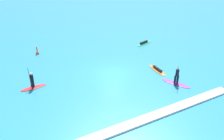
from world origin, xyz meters
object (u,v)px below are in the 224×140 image
(surfer_on_green_board, at_px, (144,43))
(marker_buoy, at_px, (37,53))
(surfer_on_orange_board, at_px, (157,69))
(surfer_on_purple_board, at_px, (176,79))
(surfer_on_red_board, at_px, (33,84))

(surfer_on_green_board, bearing_deg, marker_buoy, 150.33)
(surfer_on_orange_board, distance_m, marker_buoy, 16.12)
(surfer_on_green_board, xyz_separation_m, surfer_on_purple_board, (-3.84, -11.20, 0.39))
(surfer_on_red_board, bearing_deg, surfer_on_orange_board, 164.56)
(surfer_on_red_board, bearing_deg, marker_buoy, -107.83)
(surfer_on_purple_board, distance_m, marker_buoy, 18.53)
(surfer_on_red_board, distance_m, marker_buoy, 8.93)
(surfer_on_green_board, distance_m, surfer_on_red_board, 17.89)
(surfer_on_orange_board, relative_size, surfer_on_purple_board, 0.98)
(surfer_on_red_board, xyz_separation_m, marker_buoy, (2.20, 8.65, -0.29))
(surfer_on_purple_board, distance_m, surfer_on_red_board, 14.68)
(surfer_on_purple_board, bearing_deg, surfer_on_green_board, 136.05)
(surfer_on_red_board, relative_size, marker_buoy, 2.27)
(surfer_on_green_board, xyz_separation_m, surfer_on_orange_board, (-3.66, -7.87, -0.01))
(surfer_on_green_board, height_order, marker_buoy, marker_buoy)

